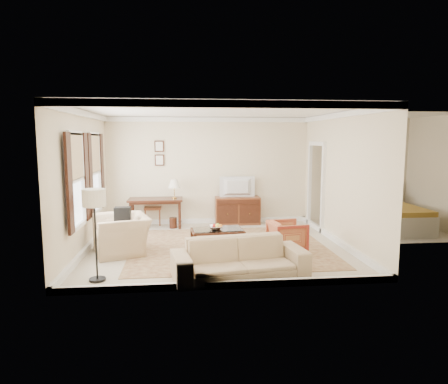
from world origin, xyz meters
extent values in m
cube|color=beige|center=(0.00, 0.00, 0.00)|extent=(5.50, 5.00, 0.01)
cube|color=white|center=(0.00, 0.00, 2.90)|extent=(5.50, 5.00, 0.01)
cube|color=beige|center=(0.00, 2.50, 1.45)|extent=(5.50, 0.01, 2.90)
cube|color=beige|center=(0.00, -2.50, 1.45)|extent=(5.50, 0.01, 2.90)
cube|color=beige|center=(-2.75, 0.00, 1.45)|extent=(0.01, 5.00, 2.90)
cube|color=beige|center=(2.75, 0.00, 1.45)|extent=(0.01, 5.00, 2.90)
cube|color=beige|center=(4.25, 1.15, 0.00)|extent=(3.00, 2.70, 0.01)
cube|color=beige|center=(5.75, 1.15, 1.45)|extent=(0.01, 2.70, 2.90)
cube|color=brown|center=(0.27, -0.10, 0.01)|extent=(4.17, 3.58, 0.01)
cube|color=#3E1C11|center=(-1.42, 2.05, 0.74)|extent=(1.40, 0.70, 0.05)
cylinder|color=#3E1C11|center=(-2.05, 1.78, 0.36)|extent=(0.07, 0.07, 0.72)
cylinder|color=#3E1C11|center=(-0.80, 1.78, 0.36)|extent=(0.07, 0.07, 0.72)
cylinder|color=#3E1C11|center=(-2.05, 2.32, 0.36)|extent=(0.07, 0.07, 0.72)
cylinder|color=#3E1C11|center=(-0.80, 2.32, 0.36)|extent=(0.07, 0.07, 0.72)
cube|color=brown|center=(0.77, 2.24, 0.37)|extent=(1.21, 0.47, 0.75)
imported|color=black|center=(0.77, 2.22, 1.20)|extent=(0.91, 0.53, 0.12)
cube|color=#3E1C11|center=(0.00, -0.27, 0.42)|extent=(1.12, 0.71, 0.04)
cube|color=silver|center=(0.00, -0.27, 0.45)|extent=(1.06, 0.65, 0.01)
cube|color=silver|center=(0.00, -0.27, 0.15)|extent=(1.03, 0.63, 0.02)
cube|color=#3E1C11|center=(-0.48, -0.60, 0.21)|extent=(0.06, 0.06, 0.42)
cube|color=#3E1C11|center=(0.53, -0.52, 0.21)|extent=(0.06, 0.06, 0.42)
cube|color=#3E1C11|center=(-0.53, -0.03, 0.21)|extent=(0.06, 0.06, 0.42)
cube|color=#3E1C11|center=(0.48, 0.05, 0.21)|extent=(0.06, 0.06, 0.42)
imported|color=silver|center=(-0.04, -0.33, 0.51)|extent=(0.42, 0.42, 0.10)
imported|color=brown|center=(-0.14, -0.18, 0.18)|extent=(0.28, 0.06, 0.38)
imported|color=brown|center=(0.10, -0.39, 0.17)|extent=(0.28, 0.08, 0.38)
imported|color=maroon|center=(1.43, -0.54, 0.35)|extent=(0.73, 0.76, 0.71)
imported|color=tan|center=(-1.96, -0.27, 0.52)|extent=(1.08, 1.36, 1.03)
cube|color=black|center=(-1.93, -0.27, 0.77)|extent=(0.35, 0.39, 0.40)
imported|color=tan|center=(0.23, -1.98, 0.44)|extent=(2.31, 0.98, 0.88)
cylinder|color=black|center=(-2.13, -1.90, 0.02)|extent=(0.27, 0.27, 0.04)
cylinder|color=black|center=(-2.13, -1.90, 0.65)|extent=(0.03, 0.03, 1.28)
cylinder|color=silver|center=(-2.13, -1.90, 1.38)|extent=(0.38, 0.38, 0.28)
camera|label=1|loc=(-0.70, -8.41, 2.32)|focal=32.00mm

